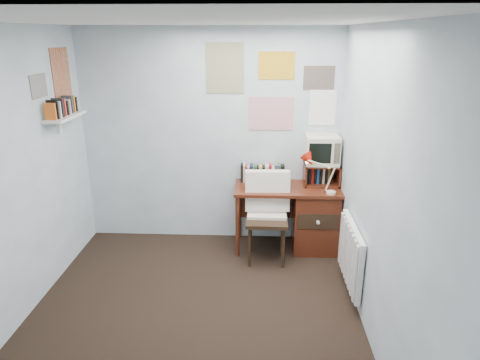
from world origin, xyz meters
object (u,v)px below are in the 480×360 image
object	(u,v)px
desk_lamp	(332,177)
wall_shelf	(65,116)
crt_tv	(322,148)
desk	(310,216)
tv_riser	(321,174)
radiator	(351,254)
desk_chair	(267,220)

from	to	relation	value
desk_lamp	wall_shelf	xyz separation A→B (m)	(-2.76, -0.18, 0.67)
crt_tv	wall_shelf	distance (m)	2.77
desk_lamp	wall_shelf	bearing A→B (deg)	169.36
crt_tv	desk	bearing A→B (deg)	-130.53
crt_tv	tv_riser	bearing A→B (deg)	-70.30
desk	wall_shelf	distance (m)	2.87
desk_lamp	crt_tv	bearing A→B (deg)	88.77
tv_riser	wall_shelf	distance (m)	2.83
desk	radiator	size ratio (longest dim) A/B	1.50
radiator	desk_lamp	bearing A→B (deg)	97.81
desk_chair	wall_shelf	world-z (taller)	wall_shelf
desk	radiator	world-z (taller)	desk
tv_riser	wall_shelf	xyz separation A→B (m)	(-2.69, -0.49, 0.74)
tv_riser	radiator	distance (m)	1.15
desk_lamp	radiator	distance (m)	0.91
desk	wall_shelf	xyz separation A→B (m)	(-2.57, -0.38, 1.21)
crt_tv	radiator	bearing A→B (deg)	-80.54
desk_chair	wall_shelf	distance (m)	2.36
desk	crt_tv	size ratio (longest dim) A/B	3.25
radiator	wall_shelf	size ratio (longest dim) A/B	1.29
desk	tv_riser	xyz separation A→B (m)	(0.12, 0.11, 0.48)
desk	wall_shelf	size ratio (longest dim) A/B	1.94
desk_chair	tv_riser	size ratio (longest dim) A/B	2.40
tv_riser	radiator	world-z (taller)	tv_riser
wall_shelf	radiator	bearing A→B (deg)	-10.89
wall_shelf	crt_tv	bearing A→B (deg)	10.76
desk_lamp	desk	bearing A→B (deg)	118.99
desk_chair	tv_riser	xyz separation A→B (m)	(0.62, 0.42, 0.40)
wall_shelf	desk	bearing A→B (deg)	8.40
desk_chair	crt_tv	bearing A→B (deg)	36.12
desk	radiator	bearing A→B (deg)	-72.76
desk_lamp	desk_chair	bearing A→B (deg)	174.25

